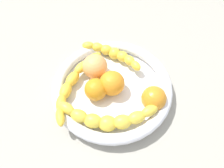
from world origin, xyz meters
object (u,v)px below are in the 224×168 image
at_px(banana_draped_right, 72,85).
at_px(banana_arching_top, 113,54).
at_px(orange_mid_right, 96,89).
at_px(fruit_bowl, 112,89).
at_px(peach_blush, 95,67).
at_px(orange_front, 154,98).
at_px(banana_draped_left, 108,118).
at_px(orange_mid_left, 114,84).

bearing_deg(banana_draped_right, banana_arching_top, -24.72).
bearing_deg(banana_arching_top, orange_mid_right, -179.71).
distance_m(fruit_bowl, peach_blush, 0.08).
bearing_deg(banana_draped_right, orange_front, -81.53).
xyz_separation_m(banana_draped_left, orange_mid_left, (0.10, 0.02, 0.01)).
relative_size(banana_draped_right, orange_front, 3.90).
distance_m(orange_mid_left, orange_mid_right, 0.05).
distance_m(orange_mid_right, peach_blush, 0.07).
bearing_deg(peach_blush, banana_arching_top, -22.12).
relative_size(banana_draped_left, orange_mid_left, 3.62).
xyz_separation_m(banana_draped_right, peach_blush, (0.07, -0.04, 0.01)).
relative_size(banana_draped_left, orange_front, 3.77).
distance_m(orange_front, orange_mid_right, 0.15).
bearing_deg(banana_draped_left, banana_arching_top, 16.47).
bearing_deg(orange_front, banana_draped_right, 98.47).
bearing_deg(banana_draped_left, orange_mid_left, 12.06).
height_order(banana_draped_left, orange_mid_left, orange_mid_left).
bearing_deg(orange_mid_right, banana_arching_top, 0.29).
xyz_separation_m(fruit_bowl, peach_blush, (0.03, 0.06, 0.03)).
bearing_deg(banana_draped_right, peach_blush, -27.16).
bearing_deg(banana_draped_right, fruit_bowl, -69.55).
height_order(fruit_bowl, orange_mid_left, orange_mid_left).
height_order(orange_mid_left, peach_blush, peach_blush).
bearing_deg(banana_draped_left, peach_blush, 33.92).
bearing_deg(banana_arching_top, peach_blush, 157.88).
height_order(banana_draped_left, orange_front, orange_front).
height_order(banana_draped_right, orange_front, orange_front).
distance_m(fruit_bowl, orange_mid_left, 0.03).
height_order(orange_mid_right, peach_blush, peach_blush).
distance_m(banana_draped_right, orange_mid_right, 0.07).
distance_m(fruit_bowl, orange_mid_right, 0.05).
bearing_deg(fruit_bowl, orange_mid_right, 132.47).
relative_size(banana_draped_left, banana_draped_right, 0.97).
xyz_separation_m(banana_draped_left, banana_arching_top, (0.20, 0.06, -0.00)).
xyz_separation_m(orange_front, orange_mid_right, (-0.03, 0.15, -0.00)).
xyz_separation_m(orange_mid_left, peach_blush, (0.03, 0.07, 0.00)).
height_order(fruit_bowl, peach_blush, peach_blush).
xyz_separation_m(banana_draped_left, banana_draped_right, (0.06, 0.13, -0.00)).
relative_size(banana_draped_left, orange_mid_right, 4.06).
relative_size(orange_mid_left, peach_blush, 0.97).
xyz_separation_m(banana_arching_top, orange_mid_right, (-0.14, -0.00, 0.01)).
bearing_deg(orange_mid_right, peach_blush, 24.03).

